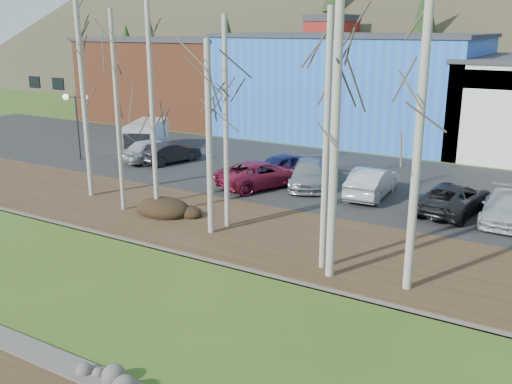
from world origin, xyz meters
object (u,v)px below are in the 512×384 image
Objects in this scene: car_4 at (278,167)px; car_2 at (262,174)px; car_8 at (504,207)px; car_0 at (155,150)px; car_1 at (171,152)px; car_5 at (372,182)px; street_lamp at (76,108)px; car_3 at (308,174)px; car_6 at (453,198)px; van_grey at (146,137)px.

car_2 is at bearing -70.26° from car_4.
car_2 reaches higher than car_8.
car_0 reaches higher than car_1.
car_1 is (1.14, 0.25, -0.11)m from car_0.
car_0 is 0.97× the size of car_5.
car_2 is at bearing -22.09° from street_lamp.
car_3 is 1.06× the size of car_8.
car_8 is (2.31, -0.15, -0.06)m from car_6.
van_grey is (-17.90, 2.56, 0.26)m from car_5.
car_2 is (8.16, -2.00, 0.06)m from car_1.
car_0 is 1.10× the size of car_4.
car_5 is 0.92× the size of van_grey.
car_1 is at bearing -6.35° from car_5.
van_grey reaches higher than car_6.
van_grey reaches higher than car_3.
car_8 is at bearing -32.47° from van_grey.
car_5 reaches higher than car_3.
car_2 is at bearing -179.05° from car_1.
car_8 is (6.62, -0.68, -0.12)m from car_5.
car_2 is (14.08, 0.40, -2.72)m from street_lamp.
car_5 is 18.08m from van_grey.
car_6 is (10.27, 0.79, -0.01)m from car_2.
car_2 is 1.25× the size of car_4.
car_4 is 0.82× the size of van_grey.
car_0 is 15.26m from car_5.
street_lamp reaches higher than car_0.
car_6 is (18.43, -1.20, 0.05)m from car_1.
car_0 reaches higher than car_2.
car_0 is 21.91m from car_8.
street_lamp is at bearing -141.46° from van_grey.
car_1 is 0.78× the size of car_2.
van_grey is at bearing 168.89° from car_8.
car_8 is at bearing 170.47° from car_5.
car_3 is 1.02× the size of car_5.
car_1 is 8.40m from car_2.
car_4 is (9.27, 0.20, -0.07)m from car_0.
car_1 is 18.47m from car_6.
car_0 is 9.46m from car_2.
car_0 is 0.95× the size of car_3.
car_1 is 0.90× the size of car_8.
car_1 is at bearing 155.09° from car_3.
street_lamp reaches higher than car_4.
car_5 reaches higher than car_6.
car_4 is at bearing -165.65° from car_1.
car_6 is 1.01× the size of van_grey.
car_1 is 0.85× the size of car_3.
car_0 is at bearing -5.19° from car_5.
car_2 is 6.10m from car_5.
van_grey is (-24.52, 3.24, 0.38)m from car_8.
car_4 is at bearing -163.17° from car_0.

